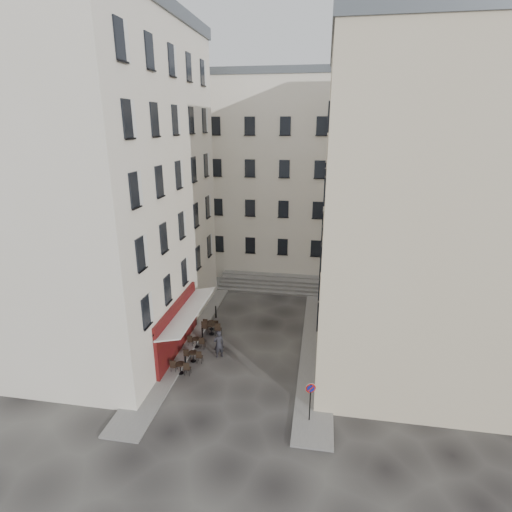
% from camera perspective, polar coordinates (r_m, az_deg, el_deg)
% --- Properties ---
extents(ground, '(90.00, 90.00, 0.00)m').
position_cam_1_polar(ground, '(25.52, -2.05, -15.42)').
color(ground, black).
rests_on(ground, ground).
extents(sidewalk_left, '(2.00, 22.00, 0.12)m').
position_cam_1_polar(sidewalk_left, '(29.86, -9.11, -10.12)').
color(sidewalk_left, slate).
rests_on(sidewalk_left, ground).
extents(sidewalk_right, '(2.00, 18.00, 0.12)m').
position_cam_1_polar(sidewalk_right, '(27.64, 8.65, -12.61)').
color(sidewalk_right, slate).
rests_on(sidewalk_right, ground).
extents(building_left, '(12.20, 16.20, 20.60)m').
position_cam_1_polar(building_left, '(28.29, -22.60, 9.11)').
color(building_left, beige).
rests_on(building_left, ground).
extents(building_right, '(12.20, 14.20, 18.60)m').
position_cam_1_polar(building_right, '(25.47, 23.38, 5.82)').
color(building_right, '#C8B594').
rests_on(building_right, ground).
extents(building_back, '(18.20, 10.20, 18.60)m').
position_cam_1_polar(building_back, '(40.40, 1.88, 11.45)').
color(building_back, beige).
rests_on(building_back, ground).
extents(cafe_storefront, '(1.74, 7.30, 3.50)m').
position_cam_1_polar(cafe_storefront, '(26.47, -10.98, -9.72)').
color(cafe_storefront, '#4D0B12').
rests_on(cafe_storefront, ground).
extents(stone_steps, '(9.00, 3.15, 0.80)m').
position_cam_1_polar(stone_steps, '(36.33, 1.92, -3.92)').
color(stone_steps, '#615E5C').
rests_on(stone_steps, ground).
extents(bollard_near, '(0.12, 0.12, 0.98)m').
position_cam_1_polar(bollard_near, '(25.21, -10.05, -14.78)').
color(bollard_near, black).
rests_on(bollard_near, ground).
extents(bollard_mid, '(0.12, 0.12, 0.98)m').
position_cam_1_polar(bollard_mid, '(28.03, -7.66, -10.98)').
color(bollard_mid, black).
rests_on(bollard_mid, ground).
extents(bollard_far, '(0.12, 0.12, 0.98)m').
position_cam_1_polar(bollard_far, '(31.00, -5.77, -7.87)').
color(bollard_far, black).
rests_on(bollard_far, ground).
extents(no_parking_sign, '(0.49, 0.19, 2.25)m').
position_cam_1_polar(no_parking_sign, '(20.81, 7.77, -19.10)').
color(no_parking_sign, black).
rests_on(no_parking_sign, ground).
extents(bistro_table_a, '(1.24, 0.58, 0.87)m').
position_cam_1_polar(bistro_table_a, '(25.02, -10.71, -15.33)').
color(bistro_table_a, black).
rests_on(bistro_table_a, ground).
extents(bistro_table_b, '(1.20, 0.56, 0.85)m').
position_cam_1_polar(bistro_table_b, '(25.97, -8.93, -13.87)').
color(bistro_table_b, black).
rests_on(bistro_table_b, ground).
extents(bistro_table_c, '(1.19, 0.56, 0.84)m').
position_cam_1_polar(bistro_table_c, '(27.39, -8.49, -12.01)').
color(bistro_table_c, black).
rests_on(bistro_table_c, ground).
extents(bistro_table_d, '(1.41, 0.66, 0.99)m').
position_cam_1_polar(bistro_table_d, '(28.72, -6.34, -10.19)').
color(bistro_table_d, black).
rests_on(bistro_table_d, ground).
extents(bistro_table_e, '(1.16, 0.54, 0.82)m').
position_cam_1_polar(bistro_table_e, '(29.39, -6.41, -9.69)').
color(bistro_table_e, black).
rests_on(bistro_table_e, ground).
extents(pedestrian, '(0.81, 0.75, 1.85)m').
position_cam_1_polar(pedestrian, '(26.00, -5.34, -12.39)').
color(pedestrian, black).
rests_on(pedestrian, ground).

